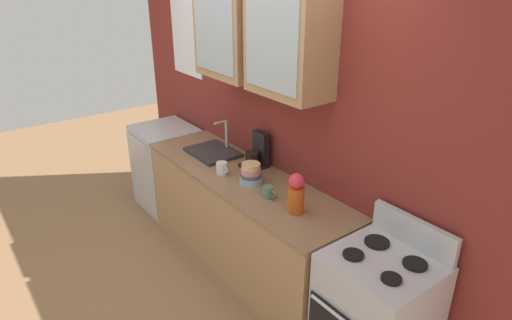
{
  "coord_description": "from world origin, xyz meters",
  "views": [
    {
      "loc": [
        2.58,
        -1.8,
        2.41
      ],
      "look_at": [
        0.18,
        0.0,
        1.08
      ],
      "focal_mm": 31.15,
      "sensor_mm": 36.0,
      "label": 1
    }
  ],
  "objects_px": {
    "vase": "(296,194)",
    "coffee_maker": "(257,154)",
    "bowl_stack": "(251,174)",
    "stove_range": "(375,320)",
    "sink_faucet": "(213,151)",
    "cup_near_bowls": "(268,192)",
    "cup_near_sink": "(222,168)",
    "dishwasher": "(167,168)"
  },
  "relations": [
    {
      "from": "cup_near_bowls",
      "to": "coffee_maker",
      "type": "xyz_separation_m",
      "value": [
        -0.47,
        0.26,
        0.06
      ]
    },
    {
      "from": "dishwasher",
      "to": "cup_near_bowls",
      "type": "bearing_deg",
      "value": -1.85
    },
    {
      "from": "stove_range",
      "to": "cup_near_bowls",
      "type": "bearing_deg",
      "value": -176.33
    },
    {
      "from": "dishwasher",
      "to": "coffee_maker",
      "type": "relative_size",
      "value": 3.06
    },
    {
      "from": "bowl_stack",
      "to": "vase",
      "type": "xyz_separation_m",
      "value": [
        0.53,
        -0.02,
        0.07
      ]
    },
    {
      "from": "stove_range",
      "to": "cup_near_bowls",
      "type": "relative_size",
      "value": 9.55
    },
    {
      "from": "cup_near_bowls",
      "to": "coffee_maker",
      "type": "bearing_deg",
      "value": 151.57
    },
    {
      "from": "stove_range",
      "to": "cup_near_bowls",
      "type": "distance_m",
      "value": 1.08
    },
    {
      "from": "bowl_stack",
      "to": "cup_near_sink",
      "type": "bearing_deg",
      "value": -161.27
    },
    {
      "from": "bowl_stack",
      "to": "sink_faucet",
      "type": "bearing_deg",
      "value": 173.99
    },
    {
      "from": "stove_range",
      "to": "cup_near_bowls",
      "type": "height_order",
      "value": "stove_range"
    },
    {
      "from": "dishwasher",
      "to": "cup_near_sink",
      "type": "bearing_deg",
      "value": -4.73
    },
    {
      "from": "sink_faucet",
      "to": "coffee_maker",
      "type": "relative_size",
      "value": 1.53
    },
    {
      "from": "sink_faucet",
      "to": "vase",
      "type": "relative_size",
      "value": 1.56
    },
    {
      "from": "cup_near_sink",
      "to": "cup_near_bowls",
      "type": "distance_m",
      "value": 0.53
    },
    {
      "from": "coffee_maker",
      "to": "sink_faucet",
      "type": "bearing_deg",
      "value": -162.05
    },
    {
      "from": "sink_faucet",
      "to": "bowl_stack",
      "type": "relative_size",
      "value": 2.55
    },
    {
      "from": "cup_near_sink",
      "to": "coffee_maker",
      "type": "height_order",
      "value": "coffee_maker"
    },
    {
      "from": "sink_faucet",
      "to": "cup_near_bowls",
      "type": "relative_size",
      "value": 3.97
    },
    {
      "from": "sink_faucet",
      "to": "cup_near_bowls",
      "type": "xyz_separation_m",
      "value": [
        0.92,
        -0.11,
        0.02
      ]
    },
    {
      "from": "bowl_stack",
      "to": "dishwasher",
      "type": "xyz_separation_m",
      "value": [
        -1.51,
        0.01,
        -0.51
      ]
    },
    {
      "from": "cup_near_sink",
      "to": "stove_range",
      "type": "bearing_deg",
      "value": 4.11
    },
    {
      "from": "bowl_stack",
      "to": "dishwasher",
      "type": "bearing_deg",
      "value": 179.5
    },
    {
      "from": "cup_near_bowls",
      "to": "dishwasher",
      "type": "relative_size",
      "value": 0.13
    },
    {
      "from": "stove_range",
      "to": "vase",
      "type": "distance_m",
      "value": 0.9
    },
    {
      "from": "sink_faucet",
      "to": "bowl_stack",
      "type": "bearing_deg",
      "value": -6.01
    },
    {
      "from": "sink_faucet",
      "to": "dishwasher",
      "type": "distance_m",
      "value": 0.98
    },
    {
      "from": "stove_range",
      "to": "sink_faucet",
      "type": "bearing_deg",
      "value": 178.45
    },
    {
      "from": "cup_near_bowls",
      "to": "coffee_maker",
      "type": "height_order",
      "value": "coffee_maker"
    },
    {
      "from": "sink_faucet",
      "to": "cup_near_sink",
      "type": "xyz_separation_m",
      "value": [
        0.39,
        -0.16,
        0.03
      ]
    },
    {
      "from": "bowl_stack",
      "to": "coffee_maker",
      "type": "bearing_deg",
      "value": 134.33
    },
    {
      "from": "bowl_stack",
      "to": "stove_range",
      "type": "bearing_deg",
      "value": 0.82
    },
    {
      "from": "vase",
      "to": "stove_range",
      "type": "bearing_deg",
      "value": 3.37
    },
    {
      "from": "vase",
      "to": "dishwasher",
      "type": "xyz_separation_m",
      "value": [
        -2.04,
        0.04,
        -0.58
      ]
    },
    {
      "from": "stove_range",
      "to": "dishwasher",
      "type": "xyz_separation_m",
      "value": [
        -2.74,
        -0.0,
        -0.01
      ]
    },
    {
      "from": "dishwasher",
      "to": "coffee_maker",
      "type": "xyz_separation_m",
      "value": [
        1.3,
        0.2,
        0.55
      ]
    },
    {
      "from": "sink_faucet",
      "to": "cup_near_sink",
      "type": "height_order",
      "value": "sink_faucet"
    },
    {
      "from": "sink_faucet",
      "to": "bowl_stack",
      "type": "distance_m",
      "value": 0.66
    },
    {
      "from": "bowl_stack",
      "to": "cup_near_sink",
      "type": "height_order",
      "value": "bowl_stack"
    },
    {
      "from": "vase",
      "to": "coffee_maker",
      "type": "relative_size",
      "value": 0.98
    },
    {
      "from": "bowl_stack",
      "to": "cup_near_bowls",
      "type": "height_order",
      "value": "bowl_stack"
    },
    {
      "from": "coffee_maker",
      "to": "cup_near_bowls",
      "type": "bearing_deg",
      "value": -28.43
    }
  ]
}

